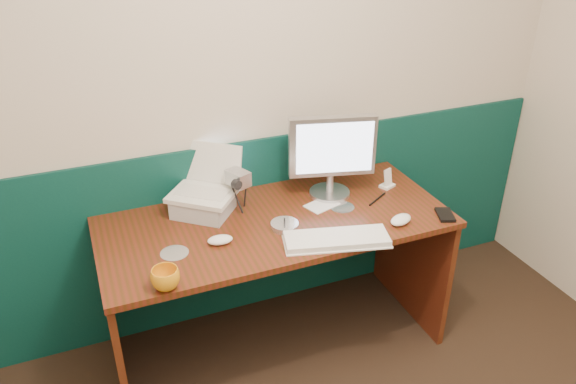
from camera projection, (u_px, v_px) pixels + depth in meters
name	position (u px, v px, depth m)	size (l,w,h in m)	color
back_wall	(239.00, 92.00, 2.62)	(3.50, 0.04, 2.50)	beige
wainscot	(246.00, 229.00, 2.97)	(3.48, 0.02, 1.00)	#073333
desk	(277.00, 285.00, 2.75)	(1.60, 0.70, 0.75)	#3E210B
laptop_riser	(203.00, 205.00, 2.61)	(0.25, 0.21, 0.09)	#B7BCC3
laptop	(201.00, 174.00, 2.53)	(0.29, 0.22, 0.24)	white
monitor	(331.00, 156.00, 2.69)	(0.42, 0.12, 0.42)	#B8B8BD
keyboard	(337.00, 240.00, 2.40)	(0.45, 0.15, 0.03)	white
mouse_right	(401.00, 220.00, 2.53)	(0.12, 0.07, 0.04)	white
mouse_left	(220.00, 240.00, 2.39)	(0.11, 0.06, 0.04)	white
mug	(165.00, 279.00, 2.11)	(0.11, 0.11, 0.09)	orange
camcorder	(239.00, 189.00, 2.60)	(0.10, 0.14, 0.22)	#B2B2B7
cd_spindle	(285.00, 225.00, 2.50)	(0.13, 0.13, 0.03)	silver
cd_loose_a	(174.00, 253.00, 2.34)	(0.12, 0.12, 0.00)	#B1B7C2
cd_loose_b	(342.00, 207.00, 2.67)	(0.12, 0.12, 0.00)	silver
pen	(377.00, 199.00, 2.74)	(0.01, 0.01, 0.15)	black
papers	(322.00, 205.00, 2.69)	(0.16, 0.10, 0.00)	silver
dock	(387.00, 186.00, 2.85)	(0.07, 0.05, 0.01)	white
music_player	(388.00, 177.00, 2.83)	(0.05, 0.01, 0.09)	white
pda	(445.00, 215.00, 2.60)	(0.07, 0.12, 0.01)	black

